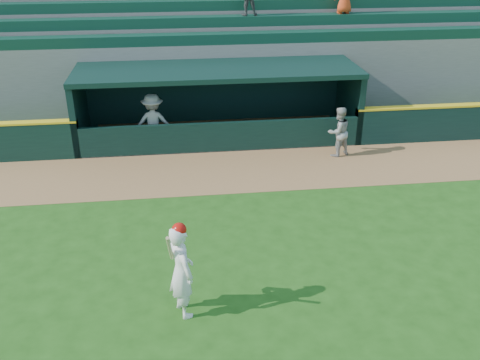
{
  "coord_description": "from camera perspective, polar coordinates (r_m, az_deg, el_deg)",
  "views": [
    {
      "loc": [
        -1.39,
        -9.68,
        6.82
      ],
      "look_at": [
        0.0,
        1.6,
        1.3
      ],
      "focal_mm": 40.0,
      "sensor_mm": 36.0,
      "label": 1
    }
  ],
  "objects": [
    {
      "name": "batter_at_plate",
      "position": [
        10.12,
        -6.27,
        -9.47
      ],
      "size": [
        0.69,
        0.9,
        1.99
      ],
      "color": "white",
      "rests_on": "ground"
    },
    {
      "name": "stands",
      "position": [
        22.72,
        -3.6,
        14.61
      ],
      "size": [
        34.5,
        6.28,
        6.67
      ],
      "color": "slate",
      "rests_on": "ground"
    },
    {
      "name": "dugout_player_inside",
      "position": [
        17.63,
        -9.23,
        6.1
      ],
      "size": [
        1.22,
        0.71,
        1.88
      ],
      "primitive_type": "imported",
      "rotation": [
        0.0,
        0.0,
        3.13
      ],
      "color": "gray",
      "rests_on": "ground"
    },
    {
      "name": "warning_track",
      "position": [
        16.15,
        -1.43,
        0.95
      ],
      "size": [
        40.0,
        3.0,
        0.01
      ],
      "primitive_type": "cube",
      "color": "olive",
      "rests_on": "ground"
    },
    {
      "name": "dugout_player_front",
      "position": [
        17.26,
        10.46,
        5.08
      ],
      "size": [
        0.95,
        0.85,
        1.61
      ],
      "primitive_type": "imported",
      "rotation": [
        0.0,
        0.0,
        3.51
      ],
      "color": "#9A9A95",
      "rests_on": "ground"
    },
    {
      "name": "ground",
      "position": [
        11.92,
        0.95,
        -8.99
      ],
      "size": [
        120.0,
        120.0,
        0.0
      ],
      "primitive_type": "plane",
      "color": "#1F4E13",
      "rests_on": "ground"
    },
    {
      "name": "dugout",
      "position": [
        18.56,
        -2.45,
        8.77
      ],
      "size": [
        9.4,
        2.8,
        2.46
      ],
      "color": "slate",
      "rests_on": "ground"
    }
  ]
}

